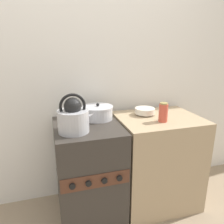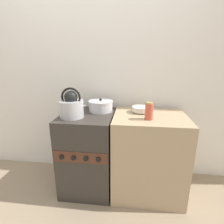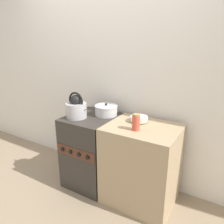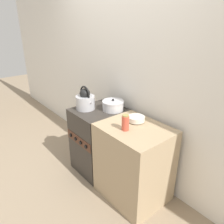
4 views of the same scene
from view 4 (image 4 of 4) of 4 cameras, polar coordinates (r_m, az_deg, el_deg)
ground_plane at (r=2.97m, az=-8.03°, el=-16.11°), size 12.00×12.00×0.00m
wall_back at (r=2.77m, az=2.55°, el=10.27°), size 7.00×0.06×2.50m
stove at (r=2.86m, az=-3.37°, el=-7.21°), size 0.53×0.62×0.85m
counter at (r=2.44m, az=5.63°, el=-13.02°), size 0.72×0.59×0.86m
kettle at (r=2.66m, az=-6.99°, el=3.01°), size 0.28×0.23×0.29m
cooking_pot at (r=2.63m, az=0.27°, el=1.75°), size 0.26×0.26×0.14m
enamel_bowl at (r=2.33m, az=6.35°, el=-1.75°), size 0.18×0.18×0.06m
storage_jar at (r=2.13m, az=3.53°, el=-2.80°), size 0.07×0.07×0.16m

